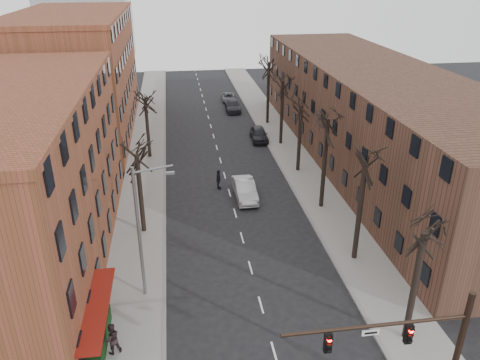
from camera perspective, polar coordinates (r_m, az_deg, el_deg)
name	(u,v)px	position (r m, az deg, el deg)	size (l,w,h in m)	color
sidewalk_left	(147,154)	(53.58, -11.30, 3.17)	(4.00, 90.00, 0.15)	gray
sidewalk_right	(286,146)	(54.95, 5.60, 4.10)	(4.00, 90.00, 0.15)	gray
building_left_near	(6,187)	(34.65, -26.63, -0.74)	(12.00, 26.00, 12.00)	brown
building_left_far	(78,77)	(61.22, -19.19, 11.79)	(12.00, 28.00, 14.00)	brown
building_right	(373,115)	(51.44, 15.92, 7.60)	(12.00, 50.00, 10.00)	#523326
awning_left	(103,344)	(28.89, -16.34, -18.64)	(1.20, 7.00, 0.15)	maroon
hedge	(98,349)	(27.75, -16.98, -19.07)	(0.80, 6.00, 1.00)	black
tree_right_a	(405,338)	(29.71, 19.42, -17.72)	(5.20, 5.20, 10.00)	black
tree_right_b	(354,259)	(35.33, 13.70, -9.31)	(5.20, 5.20, 10.80)	black
tree_right_c	(321,207)	(41.74, 9.82, -3.29)	(5.20, 5.20, 11.60)	black
tree_right_d	(298,171)	(48.62, 7.04, 1.10)	(5.20, 5.20, 10.00)	black
tree_right_e	(280,144)	(55.80, 4.96, 4.37)	(5.20, 5.20, 10.80)	black
tree_right_f	(267,124)	(63.18, 3.35, 6.89)	(5.20, 5.20, 11.60)	black
tree_left_a	(144,232)	(38.28, -11.59, -6.21)	(5.20, 5.20, 9.50)	black
tree_left_b	(150,157)	(52.66, -10.90, 2.73)	(5.20, 5.20, 9.50)	black
signal_mast_arm	(426,349)	(22.79, 21.74, -18.56)	(8.14, 0.30, 7.20)	black
streetlight	(141,228)	(28.83, -11.93, -5.73)	(2.45, 0.22, 9.03)	slate
silver_sedan	(245,190)	(42.38, 0.60, -1.18)	(1.76, 5.03, 1.66)	#A8AAAF
parked_car_near	(259,134)	(56.65, 2.33, 5.62)	(1.88, 4.68, 1.60)	black
parked_car_mid	(233,106)	(68.60, -0.89, 9.04)	(2.10, 5.16, 1.50)	#22222A
parked_car_far	(228,97)	(73.76, -1.43, 10.04)	(2.00, 4.33, 1.20)	slate
pedestrian_b	(112,339)	(27.43, -15.36, -18.17)	(0.92, 0.71, 1.89)	black
pedestrian_crossing	(219,179)	(44.09, -2.63, 0.07)	(1.13, 0.47, 1.93)	black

